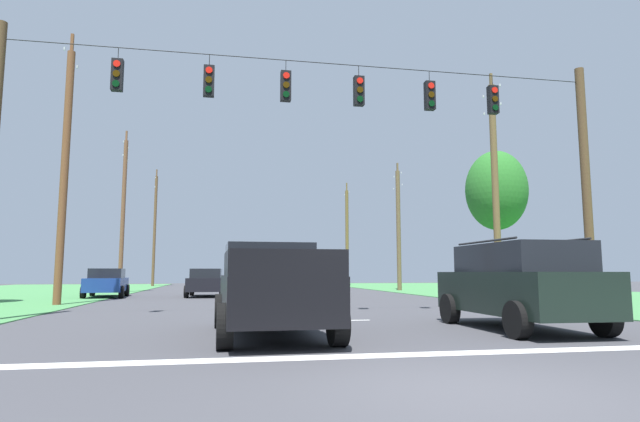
{
  "coord_description": "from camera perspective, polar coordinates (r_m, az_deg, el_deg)",
  "views": [
    {
      "loc": [
        -2.8,
        -5.61,
        1.32
      ],
      "look_at": [
        0.03,
        9.45,
        3.14
      ],
      "focal_mm": 29.05,
      "sensor_mm": 36.0,
      "label": 1
    }
  ],
  "objects": [
    {
      "name": "utility_pole_far_right",
      "position": [
        38.42,
        8.64,
        -1.72
      ],
      "size": [
        0.32,
        1.99,
        9.42
      ],
      "color": "brown",
      "rests_on": "ground"
    },
    {
      "name": "utility_pole_far_left",
      "position": [
        23.9,
        -26.32,
        3.97
      ],
      "size": [
        0.32,
        1.98,
        11.43
      ],
      "color": "brown",
      "rests_on": "ground"
    },
    {
      "name": "utility_pole_distant_right",
      "position": [
        36.47,
        -20.87,
        0.07
      ],
      "size": [
        0.27,
        1.79,
        10.76
      ],
      "color": "brown",
      "rests_on": "ground"
    },
    {
      "name": "utility_pole_distant_left",
      "position": [
        52.5,
        -17.75,
        -1.68
      ],
      "size": [
        0.27,
        1.86,
        11.33
      ],
      "color": "brown",
      "rests_on": "ground"
    },
    {
      "name": "lane_dash_2",
      "position": [
        29.08,
        -5.15,
        -9.34
      ],
      "size": [
        2.5,
        0.15,
        0.01
      ],
      "primitive_type": "cube",
      "rotation": [
        0.0,
        0.0,
        1.57
      ],
      "color": "white",
      "rests_on": "ground"
    },
    {
      "name": "utility_pole_near_left",
      "position": [
        52.52,
        3.0,
        -2.79
      ],
      "size": [
        0.33,
        1.98,
        10.42
      ],
      "color": "brown",
      "rests_on": "ground"
    },
    {
      "name": "pickup_truck",
      "position": [
        11.18,
        -5.46,
        -8.55
      ],
      "size": [
        2.38,
        5.44,
        1.95
      ],
      "color": "black",
      "rests_on": "ground"
    },
    {
      "name": "distant_car_crossing_white",
      "position": [
        29.77,
        -1.62,
        -7.79
      ],
      "size": [
        2.27,
        4.42,
        1.52
      ],
      "color": "silver",
      "rests_on": "ground"
    },
    {
      "name": "tree_roadside_right",
      "position": [
        30.46,
        18.86,
        2.12
      ],
      "size": [
        3.37,
        3.37,
        8.09
      ],
      "color": "brown",
      "rests_on": "ground"
    },
    {
      "name": "utility_pole_mid_right",
      "position": [
        26.08,
        18.74,
        2.66
      ],
      "size": [
        0.32,
        1.68,
        11.0
      ],
      "color": "brown",
      "rests_on": "ground"
    },
    {
      "name": "ground_plane",
      "position": [
        6.41,
        16.4,
        -18.39
      ],
      "size": [
        120.0,
        120.0,
        0.0
      ],
      "primitive_type": "plane",
      "color": "#3D3D42"
    },
    {
      "name": "suv_black",
      "position": [
        13.05,
        20.96,
        -7.47
      ],
      "size": [
        2.28,
        4.83,
        2.05
      ],
      "color": "black",
      "rests_on": "ground"
    },
    {
      "name": "distant_car_far_parked",
      "position": [
        29.4,
        -12.41,
        -7.65
      ],
      "size": [
        2.17,
        4.37,
        1.52
      ],
      "color": "black",
      "rests_on": "ground"
    },
    {
      "name": "overhead_signal_span",
      "position": [
        16.07,
        0.04,
        6.06
      ],
      "size": [
        18.75,
        0.31,
        8.4
      ],
      "color": "#4F3A24",
      "rests_on": "ground"
    },
    {
      "name": "distant_car_oncoming",
      "position": [
        30.02,
        -22.43,
        -7.28
      ],
      "size": [
        2.28,
        4.42,
        1.52
      ],
      "color": "navy",
      "rests_on": "ground"
    },
    {
      "name": "lane_dash_1",
      "position": [
        21.04,
        -3.0,
        -10.35
      ],
      "size": [
        2.5,
        0.15,
        0.01
      ],
      "primitive_type": "cube",
      "rotation": [
        0.0,
        0.0,
        1.57
      ],
      "color": "white",
      "rests_on": "ground"
    },
    {
      "name": "lane_dash_0",
      "position": [
        14.47,
        0.6,
        -11.99
      ],
      "size": [
        2.5,
        0.15,
        0.01
      ],
      "primitive_type": "cube",
      "rotation": [
        0.0,
        0.0,
        1.57
      ],
      "color": "white",
      "rests_on": "ground"
    },
    {
      "name": "stop_bar_stripe",
      "position": [
        8.7,
        8.59,
        -15.4
      ],
      "size": [
        15.81,
        0.45,
        0.01
      ],
      "primitive_type": "cube",
      "color": "white",
      "rests_on": "ground"
    }
  ]
}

